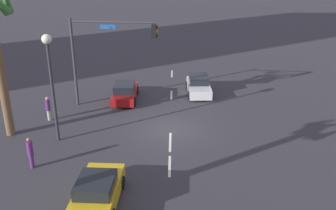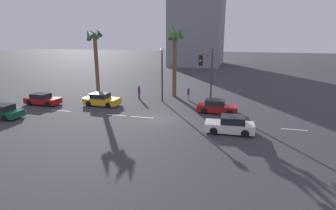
# 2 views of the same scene
# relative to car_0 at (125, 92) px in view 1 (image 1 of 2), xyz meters

# --- Properties ---
(ground_plane) EXTENTS (220.00, 220.00, 0.00)m
(ground_plane) POSITION_rel_car_0_xyz_m (-5.17, -3.58, -0.64)
(ground_plane) COLOR #333338
(lane_stripe_2) EXTENTS (2.17, 0.14, 0.01)m
(lane_stripe_2) POSITION_rel_car_0_xyz_m (-9.81, -3.58, -0.63)
(lane_stripe_2) COLOR silver
(lane_stripe_2) RESTS_ON ground_plane
(lane_stripe_3) EXTENTS (2.46, 0.14, 0.01)m
(lane_stripe_3) POSITION_rel_car_0_xyz_m (-7.03, -3.58, -0.63)
(lane_stripe_3) COLOR silver
(lane_stripe_3) RESTS_ON ground_plane
(lane_stripe_4) EXTENTS (2.01, 0.14, 0.01)m
(lane_stripe_4) POSITION_rel_car_0_xyz_m (1.14, -3.58, -0.63)
(lane_stripe_4) COLOR silver
(lane_stripe_4) RESTS_ON ground_plane
(lane_stripe_5) EXTENTS (2.17, 0.14, 0.01)m
(lane_stripe_5) POSITION_rel_car_0_xyz_m (6.99, -3.58, -0.63)
(lane_stripe_5) COLOR silver
(lane_stripe_5) RESTS_ON ground_plane
(car_0) EXTENTS (4.15, 1.87, 1.40)m
(car_0) POSITION_rel_car_0_xyz_m (0.00, 0.00, 0.00)
(car_0) COLOR maroon
(car_0) RESTS_ON ground_plane
(car_2) EXTENTS (4.08, 1.95, 1.45)m
(car_2) POSITION_rel_car_0_xyz_m (1.60, -5.79, 0.02)
(car_2) COLOR silver
(car_2) RESTS_ON ground_plane
(car_4) EXTENTS (4.12, 2.05, 1.43)m
(car_4) POSITION_rel_car_0_xyz_m (-13.15, -0.39, 0.02)
(car_4) COLOR gold
(car_4) RESTS_ON ground_plane
(traffic_signal) EXTENTS (0.75, 6.23, 6.46)m
(traffic_signal) POSITION_rel_car_0_xyz_m (-1.18, 1.37, 3.80)
(traffic_signal) COLOR #38383D
(traffic_signal) RESTS_ON ground_plane
(streetlamp) EXTENTS (0.56, 0.56, 6.49)m
(streetlamp) POSITION_rel_car_0_xyz_m (-6.88, 3.23, 3.88)
(streetlamp) COLOR #2D2D33
(streetlamp) RESTS_ON ground_plane
(pedestrian_0) EXTENTS (0.32, 0.32, 1.77)m
(pedestrian_0) POSITION_rel_car_0_xyz_m (-10.08, 3.69, 0.31)
(pedestrian_0) COLOR #59266B
(pedestrian_0) RESTS_ON ground_plane
(pedestrian_1) EXTENTS (0.43, 0.43, 1.68)m
(pedestrian_1) POSITION_rel_car_0_xyz_m (-3.91, 4.72, 0.26)
(pedestrian_1) COLOR #B2A58C
(pedestrian_1) RESTS_ON ground_plane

